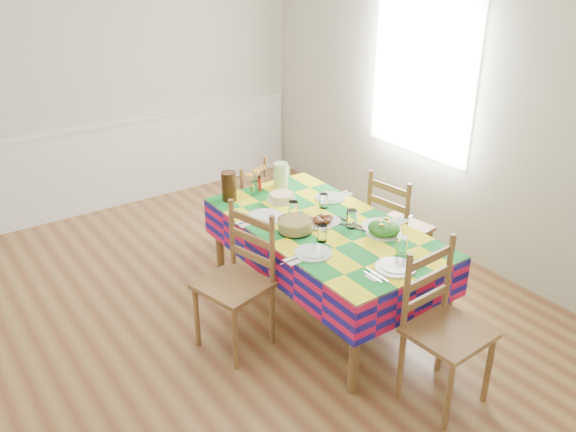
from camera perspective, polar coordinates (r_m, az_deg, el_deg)
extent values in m
cube|color=brown|center=(4.74, -5.85, -9.80)|extent=(4.50, 5.00, 0.04)
cube|color=beige|center=(6.35, -18.02, 12.01)|extent=(4.50, 0.04, 2.70)
cube|color=beige|center=(2.44, 23.89, -11.00)|extent=(4.50, 0.04, 2.70)
cube|color=beige|center=(5.50, 14.82, 10.41)|extent=(0.04, 5.00, 2.70)
cube|color=white|center=(6.42, -17.33, 8.05)|extent=(4.41, 0.06, 0.04)
cube|color=white|center=(6.58, -16.87, 4.35)|extent=(4.41, 0.03, 0.90)
plane|color=white|center=(5.62, 12.39, 12.58)|extent=(0.00, 1.40, 1.40)
cylinder|color=brown|center=(3.89, 6.25, -12.23)|extent=(0.07, 0.07, 0.68)
cylinder|color=brown|center=(4.40, 14.69, -8.02)|extent=(0.07, 0.07, 0.68)
cylinder|color=brown|center=(5.08, -6.42, -2.46)|extent=(0.07, 0.07, 0.68)
cylinder|color=brown|center=(5.48, 1.30, -0.08)|extent=(0.07, 0.07, 0.68)
cube|color=brown|center=(4.48, 3.45, -1.17)|extent=(0.96, 1.82, 0.04)
cube|color=#C0103C|center=(4.47, 3.45, -0.89)|extent=(1.00, 1.86, 0.01)
cube|color=#C0103C|center=(4.28, -1.87, -4.38)|extent=(0.01, 1.86, 0.29)
cube|color=#C0103C|center=(4.83, 8.07, -0.93)|extent=(0.01, 1.86, 0.29)
cube|color=#C0103C|center=(3.96, 11.83, -7.75)|extent=(1.00, 0.01, 0.29)
cube|color=#C0103C|center=(5.22, -2.91, 1.40)|extent=(1.00, 0.01, 0.29)
cylinder|color=silver|center=(3.97, 10.02, -4.79)|extent=(0.26, 0.26, 0.01)
cylinder|color=silver|center=(3.96, 10.03, -4.67)|extent=(0.19, 0.19, 0.01)
cylinder|color=white|center=(4.11, 10.60, -2.75)|extent=(0.07, 0.07, 0.13)
cube|color=white|center=(3.86, 8.14, -5.63)|extent=(0.10, 0.10, 0.01)
cube|color=silver|center=(3.85, 7.92, -5.65)|extent=(0.01, 0.17, 0.00)
cube|color=silver|center=(3.87, 8.35, -5.48)|extent=(0.01, 0.20, 0.00)
cylinder|color=silver|center=(4.08, 2.38, -3.49)|extent=(0.25, 0.25, 0.01)
cylinder|color=silver|center=(4.07, 2.38, -3.37)|extent=(0.18, 0.18, 0.01)
cylinder|color=white|center=(4.22, 3.19, -1.62)|extent=(0.07, 0.07, 0.12)
cube|color=white|center=(3.99, 0.43, -4.22)|extent=(0.09, 0.09, 0.01)
cube|color=silver|center=(3.98, 0.21, -4.24)|extent=(0.16, 0.01, 0.00)
cube|color=silver|center=(4.00, 0.65, -4.08)|extent=(0.19, 0.01, 0.00)
cylinder|color=silver|center=(4.57, -2.17, -0.08)|extent=(0.28, 0.28, 0.01)
cylinder|color=silver|center=(4.57, -2.17, 0.04)|extent=(0.19, 0.19, 0.01)
cylinder|color=white|center=(4.54, 0.49, 0.59)|extent=(0.08, 0.08, 0.13)
cube|color=white|center=(4.49, -4.13, -0.71)|extent=(0.10, 0.10, 0.01)
cube|color=silver|center=(4.47, -4.36, -0.72)|extent=(0.17, 0.01, 0.00)
cube|color=silver|center=(4.49, -3.91, -0.58)|extent=(0.20, 0.01, 0.00)
cylinder|color=silver|center=(4.47, 8.72, -0.99)|extent=(0.28, 0.28, 0.01)
cylinder|color=silver|center=(4.47, 8.73, -0.86)|extent=(0.20, 0.20, 0.01)
cylinder|color=white|center=(4.42, 5.96, -0.28)|extent=(0.08, 0.08, 0.14)
cube|color=white|center=(4.60, 10.45, -0.42)|extent=(0.11, 0.11, 0.01)
cube|color=silver|center=(4.58, 10.26, -0.43)|extent=(0.18, 0.01, 0.00)
cube|color=silver|center=(4.61, 10.64, -0.29)|extent=(0.21, 0.01, 0.00)
cylinder|color=silver|center=(4.90, 3.95, 1.71)|extent=(0.24, 0.24, 0.01)
cylinder|color=silver|center=(4.90, 3.96, 1.81)|extent=(0.17, 0.17, 0.01)
cylinder|color=white|center=(4.72, 3.34, 1.42)|extent=(0.07, 0.07, 0.12)
cube|color=white|center=(5.00, 5.40, 2.10)|extent=(0.09, 0.09, 0.01)
cube|color=silver|center=(4.98, 5.24, 2.10)|extent=(0.15, 0.01, 0.00)
cube|color=silver|center=(5.01, 5.55, 2.19)|extent=(0.18, 0.01, 0.00)
ellipsoid|color=silver|center=(4.48, 3.25, -0.64)|extent=(0.30, 0.21, 0.01)
ellipsoid|color=black|center=(4.50, 3.79, -0.14)|extent=(0.08, 0.07, 0.04)
ellipsoid|color=black|center=(4.51, 3.16, -0.08)|extent=(0.08, 0.07, 0.04)
ellipsoid|color=black|center=(4.47, 2.65, -0.31)|extent=(0.08, 0.07, 0.04)
ellipsoid|color=black|center=(4.43, 2.91, -0.55)|extent=(0.08, 0.07, 0.04)
ellipsoid|color=black|center=(4.45, 3.62, -0.48)|extent=(0.08, 0.07, 0.04)
cylinder|color=silver|center=(4.39, 8.93, -1.59)|extent=(0.25, 0.25, 0.01)
ellipsoid|color=#174711|center=(4.37, 8.96, -1.12)|extent=(0.23, 0.23, 0.10)
cube|color=orange|center=(4.30, 8.75, -0.82)|extent=(0.03, 0.02, 0.01)
cube|color=orange|center=(4.35, 8.62, -0.46)|extent=(0.04, 0.04, 0.01)
cube|color=orange|center=(4.34, 9.40, -0.59)|extent=(0.03, 0.03, 0.01)
cube|color=orange|center=(4.39, 9.27, -0.24)|extent=(0.03, 0.04, 0.01)
cylinder|color=white|center=(4.35, 0.69, -0.89)|extent=(0.25, 0.25, 0.09)
cylinder|color=#EDD17D|center=(4.35, 0.69, -0.88)|extent=(0.23, 0.23, 0.08)
cylinder|color=silver|center=(4.85, -0.61, 1.51)|extent=(0.23, 0.23, 0.01)
cylinder|color=tan|center=(4.84, -0.61, 1.85)|extent=(0.19, 0.19, 0.05)
cube|color=black|center=(4.45, 5.83, -0.98)|extent=(0.13, 0.30, 0.01)
cube|color=black|center=(4.50, 6.17, -0.70)|extent=(0.06, 0.32, 0.01)
cylinder|color=white|center=(4.96, -3.15, 2.66)|extent=(0.06, 0.06, 0.11)
cylinder|color=#337025|center=(4.94, -3.34, 3.07)|extent=(0.01, 0.01, 0.16)
ellipsoid|color=orange|center=(4.90, -3.63, 3.82)|extent=(0.05, 0.05, 0.02)
cylinder|color=#337025|center=(4.96, -3.08, 3.19)|extent=(0.01, 0.01, 0.16)
ellipsoid|color=orange|center=(4.95, -2.99, 4.25)|extent=(0.05, 0.05, 0.02)
cylinder|color=#337025|center=(4.93, -3.07, 3.07)|extent=(0.01, 0.01, 0.16)
ellipsoid|color=orange|center=(4.88, -2.97, 4.11)|extent=(0.05, 0.05, 0.02)
cylinder|color=red|center=(5.02, -2.68, 3.09)|extent=(0.03, 0.03, 0.14)
cylinder|color=#B0CE91|center=(5.08, -0.67, 3.85)|extent=(0.12, 0.12, 0.21)
cylinder|color=black|center=(4.84, -5.55, 2.79)|extent=(0.12, 0.12, 0.24)
cube|color=silver|center=(3.89, 11.18, -5.49)|extent=(0.08, 0.03, 0.02)
cylinder|color=brown|center=(3.80, 14.77, -16.04)|extent=(0.04, 0.04, 0.49)
cylinder|color=brown|center=(4.06, 18.24, -13.47)|extent=(0.04, 0.04, 0.49)
cylinder|color=brown|center=(3.96, 10.50, -13.50)|extent=(0.04, 0.04, 0.49)
cylinder|color=brown|center=(4.21, 14.11, -11.23)|extent=(0.04, 0.04, 0.49)
cube|color=brown|center=(3.85, 14.84, -10.51)|extent=(0.48, 0.46, 0.03)
cylinder|color=brown|center=(3.67, 11.01, -7.18)|extent=(0.04, 0.04, 0.54)
cylinder|color=brown|center=(3.94, 14.78, -5.16)|extent=(0.04, 0.04, 0.54)
cube|color=brown|center=(3.86, 12.81, -7.51)|extent=(0.39, 0.04, 0.05)
cube|color=brown|center=(3.79, 13.01, -5.72)|extent=(0.39, 0.04, 0.05)
cube|color=brown|center=(3.72, 13.22, -3.87)|extent=(0.39, 0.04, 0.05)
cylinder|color=brown|center=(5.81, -4.58, -0.06)|extent=(0.03, 0.03, 0.41)
cylinder|color=brown|center=(5.58, -6.72, -1.27)|extent=(0.03, 0.03, 0.41)
cylinder|color=brown|center=(5.63, -2.12, -0.85)|extent=(0.03, 0.03, 0.41)
cylinder|color=brown|center=(5.40, -4.22, -2.13)|extent=(0.03, 0.03, 0.41)
cube|color=brown|center=(5.51, -4.49, 0.98)|extent=(0.49, 0.48, 0.03)
cylinder|color=brown|center=(5.45, -2.12, 3.22)|extent=(0.03, 0.03, 0.46)
cylinder|color=brown|center=(5.21, -4.30, 2.08)|extent=(0.03, 0.03, 0.46)
cube|color=brown|center=(5.36, -3.16, 1.76)|extent=(0.32, 0.13, 0.05)
cube|color=brown|center=(5.31, -3.19, 2.94)|extent=(0.32, 0.13, 0.05)
cube|color=brown|center=(5.27, -3.22, 4.13)|extent=(0.32, 0.13, 0.05)
cylinder|color=brown|center=(4.36, -8.54, -9.33)|extent=(0.04, 0.04, 0.48)
cylinder|color=brown|center=(4.12, -4.96, -11.41)|extent=(0.04, 0.04, 0.48)
cylinder|color=brown|center=(4.56, -5.09, -7.42)|extent=(0.04, 0.04, 0.48)
cylinder|color=brown|center=(4.33, -1.50, -9.26)|extent=(0.04, 0.04, 0.48)
cube|color=brown|center=(4.20, -5.16, -6.45)|extent=(0.52, 0.54, 0.03)
cylinder|color=brown|center=(4.31, -5.25, -1.71)|extent=(0.04, 0.04, 0.53)
cylinder|color=brown|center=(4.07, -1.48, -3.35)|extent=(0.04, 0.04, 0.53)
cube|color=brown|center=(4.24, -3.38, -3.78)|extent=(0.11, 0.38, 0.05)
cube|color=brown|center=(4.17, -3.43, -2.12)|extent=(0.11, 0.38, 0.05)
cube|color=brown|center=(4.11, -3.48, -0.41)|extent=(0.11, 0.38, 0.05)
cylinder|color=brown|center=(5.21, 12.97, -3.58)|extent=(0.04, 0.04, 0.46)
cylinder|color=brown|center=(5.39, 9.78, -2.21)|extent=(0.04, 0.04, 0.46)
cylinder|color=brown|center=(4.96, 10.64, -4.96)|extent=(0.04, 0.04, 0.46)
cylinder|color=brown|center=(5.15, 7.38, -3.46)|extent=(0.04, 0.04, 0.46)
cube|color=brown|center=(5.06, 10.41, -1.09)|extent=(0.47, 0.48, 0.03)
cylinder|color=brown|center=(4.72, 11.04, 0.10)|extent=(0.04, 0.04, 0.51)
cylinder|color=brown|center=(4.92, 7.62, 1.46)|extent=(0.04, 0.04, 0.51)
cube|color=brown|center=(4.86, 9.21, -0.30)|extent=(0.07, 0.37, 0.05)
cube|color=brown|center=(4.81, 9.32, 1.13)|extent=(0.07, 0.37, 0.05)
cube|color=brown|center=(4.75, 9.43, 2.59)|extent=(0.07, 0.37, 0.05)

